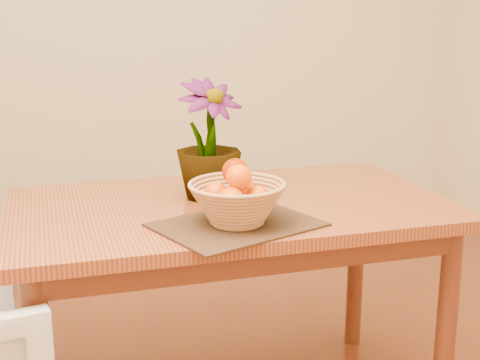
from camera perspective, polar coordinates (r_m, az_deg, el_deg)
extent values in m
cube|color=beige|center=(3.98, -8.80, 14.14)|extent=(4.00, 0.02, 2.70)
cube|color=brown|center=(2.16, -0.81, -2.42)|extent=(1.40, 0.80, 0.04)
cube|color=#542513|center=(2.17, -0.80, -3.94)|extent=(1.28, 0.68, 0.08)
cylinder|color=#542513|center=(2.27, 17.16, -12.34)|extent=(0.06, 0.06, 0.71)
cylinder|color=#542513|center=(2.51, -16.80, -9.68)|extent=(0.06, 0.06, 0.71)
cylinder|color=#542513|center=(2.78, 9.85, -6.92)|extent=(0.06, 0.06, 0.71)
cube|color=#372314|center=(1.92, -0.25, -3.84)|extent=(0.52, 0.46, 0.01)
cylinder|color=tan|center=(1.92, -0.25, -3.63)|extent=(0.14, 0.14, 0.01)
sphere|color=#E35103|center=(1.89, -0.26, -1.47)|extent=(0.06, 0.06, 0.06)
sphere|color=#E35103|center=(1.95, 0.23, -0.79)|extent=(0.08, 0.08, 0.08)
sphere|color=#E35103|center=(1.91, -2.08, -1.24)|extent=(0.07, 0.07, 0.07)
sphere|color=#E35103|center=(1.83, -0.78, -1.78)|extent=(0.08, 0.08, 0.08)
sphere|color=#E35103|center=(1.88, 1.60, -1.51)|extent=(0.07, 0.07, 0.07)
sphere|color=#E35103|center=(1.91, -0.41, 0.73)|extent=(0.08, 0.08, 0.08)
sphere|color=#E35103|center=(1.85, -0.10, 0.24)|extent=(0.07, 0.07, 0.07)
sphere|color=#E35103|center=(1.91, -0.41, 0.73)|extent=(0.08, 0.08, 0.08)
imported|color=#204D16|center=(2.17, -2.70, 3.47)|extent=(0.28, 0.28, 0.39)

